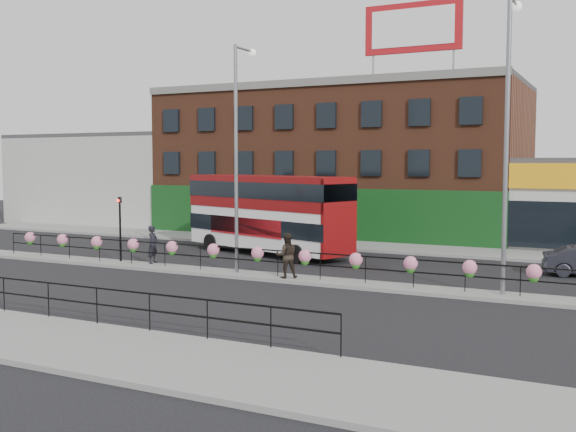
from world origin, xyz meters
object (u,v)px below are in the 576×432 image
at_px(pedestrian_b, 286,255).
at_px(lamp_column_west, 239,138).
at_px(double_decker_bus, 267,206).
at_px(lamp_column_east, 508,118).
at_px(pedestrian_a, 153,245).

height_order(pedestrian_b, lamp_column_west, lamp_column_west).
xyz_separation_m(double_decker_bus, lamp_column_west, (1.93, -6.29, 3.47)).
bearing_deg(double_decker_bus, lamp_column_east, -25.10).
distance_m(pedestrian_a, lamp_column_west, 7.07).
bearing_deg(pedestrian_a, double_decker_bus, -29.91).
distance_m(double_decker_bus, lamp_column_west, 7.44).
bearing_deg(double_decker_bus, lamp_column_west, -72.92).
relative_size(pedestrian_a, lamp_column_east, 0.17).
height_order(pedestrian_a, pedestrian_b, pedestrian_b).
distance_m(pedestrian_b, lamp_column_west, 5.75).
xyz_separation_m(pedestrian_b, lamp_column_west, (-2.72, 0.70, 5.02)).
relative_size(double_decker_bus, lamp_column_west, 1.08).
height_order(double_decker_bus, pedestrian_b, double_decker_bus).
bearing_deg(double_decker_bus, pedestrian_a, -115.92).
height_order(pedestrian_b, lamp_column_east, lamp_column_east).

